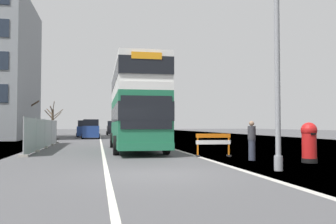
{
  "coord_description": "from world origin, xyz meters",
  "views": [
    {
      "loc": [
        -1.73,
        -11.02,
        1.52
      ],
      "look_at": [
        1.79,
        6.86,
        2.2
      ],
      "focal_mm": 38.15,
      "sensor_mm": 36.0,
      "label": 1
    }
  ],
  "objects_px": {
    "double_decker_bus": "(136,106)",
    "pedestrian_at_kerb": "(252,141)",
    "car_receding_mid": "(85,129)",
    "lamppost_foreground": "(277,47)",
    "roadworks_barrier": "(213,142)",
    "red_pillar_postbox": "(309,141)",
    "car_oncoming_near": "(91,130)",
    "car_receding_far": "(113,128)"
  },
  "relations": [
    {
      "from": "double_decker_bus",
      "to": "pedestrian_at_kerb",
      "type": "height_order",
      "value": "double_decker_bus"
    },
    {
      "from": "double_decker_bus",
      "to": "car_receding_mid",
      "type": "xyz_separation_m",
      "value": [
        -3.92,
        26.22,
        -1.7
      ]
    },
    {
      "from": "lamppost_foreground",
      "to": "roadworks_barrier",
      "type": "height_order",
      "value": "lamppost_foreground"
    },
    {
      "from": "red_pillar_postbox",
      "to": "car_oncoming_near",
      "type": "height_order",
      "value": "car_oncoming_near"
    },
    {
      "from": "roadworks_barrier",
      "to": "double_decker_bus",
      "type": "bearing_deg",
      "value": 122.78
    },
    {
      "from": "car_receding_mid",
      "to": "car_oncoming_near",
      "type": "bearing_deg",
      "value": -81.8
    },
    {
      "from": "double_decker_bus",
      "to": "car_receding_far",
      "type": "height_order",
      "value": "double_decker_bus"
    },
    {
      "from": "red_pillar_postbox",
      "to": "car_receding_far",
      "type": "xyz_separation_m",
      "value": [
        -6.13,
        44.12,
        0.14
      ]
    },
    {
      "from": "lamppost_foreground",
      "to": "car_receding_far",
      "type": "distance_m",
      "value": 46.5
    },
    {
      "from": "lamppost_foreground",
      "to": "car_receding_mid",
      "type": "xyz_separation_m",
      "value": [
        -7.59,
        36.88,
        -3.15
      ]
    },
    {
      "from": "car_oncoming_near",
      "to": "car_receding_far",
      "type": "height_order",
      "value": "car_receding_far"
    },
    {
      "from": "lamppost_foreground",
      "to": "car_oncoming_near",
      "type": "relative_size",
      "value": 2.3
    },
    {
      "from": "car_oncoming_near",
      "to": "pedestrian_at_kerb",
      "type": "xyz_separation_m",
      "value": [
        7.31,
        -27.08,
        -0.17
      ]
    },
    {
      "from": "car_receding_mid",
      "to": "pedestrian_at_kerb",
      "type": "bearing_deg",
      "value": -76.18
    },
    {
      "from": "lamppost_foreground",
      "to": "red_pillar_postbox",
      "type": "bearing_deg",
      "value": 40.28
    },
    {
      "from": "roadworks_barrier",
      "to": "pedestrian_at_kerb",
      "type": "bearing_deg",
      "value": -63.92
    },
    {
      "from": "lamppost_foreground",
      "to": "car_oncoming_near",
      "type": "height_order",
      "value": "lamppost_foreground"
    },
    {
      "from": "car_receding_mid",
      "to": "double_decker_bus",
      "type": "bearing_deg",
      "value": -81.5
    },
    {
      "from": "pedestrian_at_kerb",
      "to": "car_oncoming_near",
      "type": "bearing_deg",
      "value": 105.1
    },
    {
      "from": "double_decker_bus",
      "to": "roadworks_barrier",
      "type": "bearing_deg",
      "value": -57.22
    },
    {
      "from": "red_pillar_postbox",
      "to": "car_receding_far",
      "type": "distance_m",
      "value": 44.55
    },
    {
      "from": "double_decker_bus",
      "to": "pedestrian_at_kerb",
      "type": "relative_size",
      "value": 6.35
    },
    {
      "from": "lamppost_foreground",
      "to": "car_oncoming_near",
      "type": "bearing_deg",
      "value": 102.33
    },
    {
      "from": "red_pillar_postbox",
      "to": "car_receding_mid",
      "type": "height_order",
      "value": "car_receding_mid"
    },
    {
      "from": "car_receding_mid",
      "to": "red_pillar_postbox",
      "type": "bearing_deg",
      "value": -73.79
    },
    {
      "from": "double_decker_bus",
      "to": "lamppost_foreground",
      "type": "height_order",
      "value": "lamppost_foreground"
    },
    {
      "from": "lamppost_foreground",
      "to": "red_pillar_postbox",
      "type": "relative_size",
      "value": 5.37
    },
    {
      "from": "lamppost_foreground",
      "to": "car_oncoming_near",
      "type": "xyz_separation_m",
      "value": [
        -6.68,
        30.55,
        -3.13
      ]
    },
    {
      "from": "lamppost_foreground",
      "to": "car_receding_far",
      "type": "xyz_separation_m",
      "value": [
        -3.61,
        46.25,
        -3.12
      ]
    },
    {
      "from": "roadworks_barrier",
      "to": "red_pillar_postbox",
      "type": "bearing_deg",
      "value": -49.83
    },
    {
      "from": "red_pillar_postbox",
      "to": "car_oncoming_near",
      "type": "xyz_separation_m",
      "value": [
        -9.19,
        28.42,
        0.13
      ]
    },
    {
      "from": "lamppost_foreground",
      "to": "roadworks_barrier",
      "type": "relative_size",
      "value": 5.14
    },
    {
      "from": "lamppost_foreground",
      "to": "car_receding_mid",
      "type": "bearing_deg",
      "value": 101.63
    },
    {
      "from": "double_decker_bus",
      "to": "car_oncoming_near",
      "type": "xyz_separation_m",
      "value": [
        -3.0,
        19.89,
        -1.69
      ]
    },
    {
      "from": "lamppost_foreground",
      "to": "pedestrian_at_kerb",
      "type": "relative_size",
      "value": 5.14
    },
    {
      "from": "roadworks_barrier",
      "to": "car_oncoming_near",
      "type": "relative_size",
      "value": 0.45
    },
    {
      "from": "lamppost_foreground",
      "to": "car_receding_mid",
      "type": "relative_size",
      "value": 1.92
    },
    {
      "from": "red_pillar_postbox",
      "to": "car_receding_mid",
      "type": "relative_size",
      "value": 0.36
    },
    {
      "from": "lamppost_foreground",
      "to": "pedestrian_at_kerb",
      "type": "height_order",
      "value": "lamppost_foreground"
    },
    {
      "from": "red_pillar_postbox",
      "to": "roadworks_barrier",
      "type": "xyz_separation_m",
      "value": [
        -2.93,
        3.47,
        -0.2
      ]
    },
    {
      "from": "roadworks_barrier",
      "to": "car_receding_far",
      "type": "height_order",
      "value": "car_receding_far"
    },
    {
      "from": "roadworks_barrier",
      "to": "lamppost_foreground",
      "type": "bearing_deg",
      "value": -85.78
    }
  ]
}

